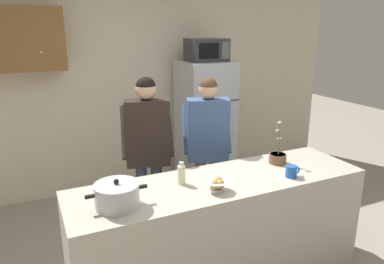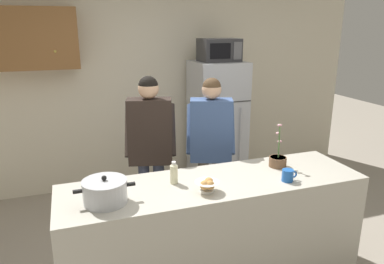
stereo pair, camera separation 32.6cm
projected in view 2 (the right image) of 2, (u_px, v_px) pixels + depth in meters
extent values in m
cube|color=beige|center=(149.00, 88.00, 4.82)|extent=(6.00, 0.12, 2.60)
cube|color=brown|center=(7.00, 39.00, 3.92)|extent=(1.47, 0.34, 0.67)
sphere|color=gold|center=(55.00, 51.00, 3.95)|extent=(0.03, 0.03, 0.03)
cube|color=#BCB7A8|center=(214.00, 233.00, 2.97)|extent=(2.41, 0.68, 0.92)
cube|color=#B7BABF|center=(217.00, 125.00, 4.79)|extent=(0.64, 0.64, 1.66)
cube|color=#333333|center=(228.00, 102.00, 4.39)|extent=(0.63, 0.01, 0.01)
cylinder|color=#B2B2B7|center=(240.00, 137.00, 4.55)|extent=(0.02, 0.02, 0.75)
cube|color=#2D2D30|center=(219.00, 50.00, 4.50)|extent=(0.48, 0.36, 0.28)
cube|color=black|center=(220.00, 51.00, 4.31)|extent=(0.26, 0.01, 0.18)
cube|color=#59595B|center=(238.00, 51.00, 4.38)|extent=(0.11, 0.01, 0.21)
cylinder|color=#33384C|center=(159.00, 199.00, 3.67)|extent=(0.11, 0.11, 0.80)
cylinder|color=#33384C|center=(145.00, 199.00, 3.66)|extent=(0.11, 0.11, 0.80)
cube|color=#2D231E|center=(150.00, 131.00, 3.47)|extent=(0.45, 0.30, 0.64)
sphere|color=#D8A884|center=(148.00, 88.00, 3.35)|extent=(0.19, 0.19, 0.19)
sphere|color=black|center=(148.00, 86.00, 3.34)|extent=(0.18, 0.18, 0.18)
cylinder|color=#2D231E|center=(171.00, 129.00, 3.60)|extent=(0.17, 0.38, 0.49)
cylinder|color=#2D231E|center=(129.00, 130.00, 3.57)|extent=(0.17, 0.38, 0.49)
cylinder|color=#726656|center=(217.00, 195.00, 3.77)|extent=(0.11, 0.11, 0.79)
cylinder|color=#726656|center=(203.00, 195.00, 3.78)|extent=(0.11, 0.11, 0.79)
cube|color=#3F598C|center=(211.00, 130.00, 3.58)|extent=(0.45, 0.33, 0.62)
sphere|color=#D8A884|center=(212.00, 90.00, 3.46)|extent=(0.19, 0.19, 0.19)
sphere|color=#4C3823|center=(212.00, 87.00, 3.45)|extent=(0.18, 0.18, 0.18)
cylinder|color=#3F598C|center=(231.00, 129.00, 3.69)|extent=(0.20, 0.37, 0.48)
cylinder|color=#3F598C|center=(191.00, 129.00, 3.70)|extent=(0.20, 0.37, 0.48)
cylinder|color=silver|center=(105.00, 193.00, 2.48)|extent=(0.30, 0.30, 0.15)
cylinder|color=silver|center=(104.00, 182.00, 2.45)|extent=(0.31, 0.31, 0.02)
sphere|color=black|center=(104.00, 178.00, 2.44)|extent=(0.04, 0.04, 0.04)
cube|color=black|center=(77.00, 191.00, 2.41)|extent=(0.06, 0.02, 0.02)
cube|color=black|center=(131.00, 184.00, 2.52)|extent=(0.06, 0.02, 0.02)
cylinder|color=#1E59B2|center=(288.00, 175.00, 2.83)|extent=(0.09, 0.09, 0.10)
torus|color=#1E59B2|center=(294.00, 174.00, 2.85)|extent=(0.06, 0.01, 0.06)
cylinder|color=white|center=(207.00, 190.00, 2.66)|extent=(0.10, 0.10, 0.02)
cone|color=white|center=(207.00, 185.00, 2.65)|extent=(0.18, 0.18, 0.06)
sphere|color=tan|center=(205.00, 185.00, 2.62)|extent=(0.07, 0.07, 0.07)
sphere|color=tan|center=(209.00, 182.00, 2.67)|extent=(0.07, 0.07, 0.07)
sphere|color=tan|center=(210.00, 185.00, 2.62)|extent=(0.07, 0.07, 0.07)
cylinder|color=beige|center=(174.00, 174.00, 2.78)|extent=(0.06, 0.06, 0.15)
cone|color=beige|center=(174.00, 164.00, 2.76)|extent=(0.06, 0.06, 0.02)
cylinder|color=white|center=(174.00, 163.00, 2.75)|extent=(0.03, 0.03, 0.02)
cylinder|color=brown|center=(278.00, 162.00, 3.13)|extent=(0.15, 0.15, 0.09)
cylinder|color=#38281E|center=(278.00, 158.00, 3.12)|extent=(0.14, 0.14, 0.01)
cylinder|color=#4C7238|center=(279.00, 140.00, 3.07)|extent=(0.01, 0.02, 0.30)
ellipsoid|color=pink|center=(280.00, 141.00, 3.09)|extent=(0.04, 0.03, 0.02)
ellipsoid|color=pink|center=(278.00, 133.00, 3.07)|extent=(0.04, 0.03, 0.02)
ellipsoid|color=pink|center=(280.00, 125.00, 3.03)|extent=(0.04, 0.03, 0.02)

